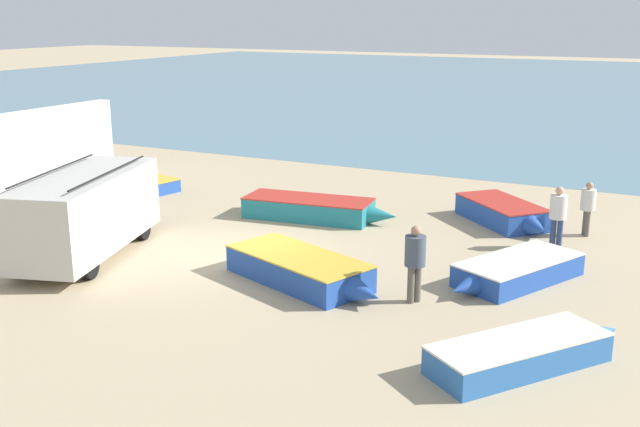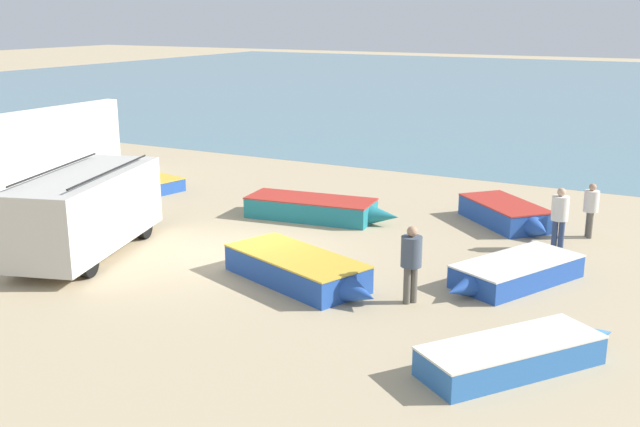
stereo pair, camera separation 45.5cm
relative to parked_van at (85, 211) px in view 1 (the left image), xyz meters
name	(u,v)px [view 1 (the left image)]	position (x,y,z in m)	size (l,w,h in m)	color
ground_plane	(249,255)	(3.82, 1.99, -1.22)	(200.00, 200.00, 0.00)	tan
sea_water	(568,88)	(3.82, 53.99, -1.22)	(120.00, 80.00, 0.01)	slate
parked_van	(85,211)	(0.00, 0.00, 0.00)	(3.51, 5.82, 2.36)	beige
fishing_rowboat_0	(515,271)	(10.72, 3.14, -0.94)	(2.77, 4.05, 0.57)	#234CA3
fishing_rowboat_1	(504,213)	(9.23, 8.19, -0.89)	(3.44, 3.31, 0.68)	#234CA3
fishing_rowboat_2	(314,209)	(3.71, 6.03, -0.89)	(4.99, 1.98, 0.66)	#1E757F
fishing_rowboat_3	(130,181)	(-4.38, 6.77, -0.98)	(4.61, 2.28, 0.49)	#234CA3
fishing_rowboat_4	(303,270)	(6.15, 0.74, -0.89)	(4.62, 2.82, 0.67)	#234CA3
fishing_rowboat_5	(525,352)	(11.90, -1.28, -0.94)	(3.21, 3.96, 0.56)	#2D66AD
fisherman_0	(558,212)	(11.11, 6.37, -0.18)	(0.46, 0.46, 1.75)	navy
fisherman_1	(588,204)	(11.68, 7.99, -0.26)	(0.42, 0.42, 1.61)	#5B564C
fisherman_2	(415,257)	(8.98, 0.78, -0.15)	(0.47, 0.47, 1.79)	#5B564C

